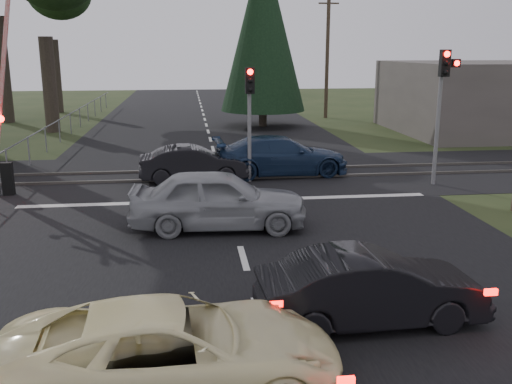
{
  "coord_description": "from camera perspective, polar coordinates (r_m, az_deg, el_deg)",
  "views": [
    {
      "loc": [
        -1.2,
        -9.4,
        4.72
      ],
      "look_at": [
        0.43,
        4.1,
        1.3
      ],
      "focal_mm": 40.0,
      "sensor_mm": 36.0,
      "label": 1
    }
  ],
  "objects": [
    {
      "name": "ground",
      "position": [
        10.58,
        0.37,
        -12.36
      ],
      "size": [
        120.0,
        120.0,
        0.0
      ],
      "primitive_type": "plane",
      "color": "#243217",
      "rests_on": "ground"
    },
    {
      "name": "road",
      "position": [
        20.0,
        -3.25,
        0.46
      ],
      "size": [
        14.0,
        100.0,
        0.01
      ],
      "primitive_type": "cube",
      "color": "black",
      "rests_on": "ground"
    },
    {
      "name": "dark_car_far",
      "position": [
        20.96,
        -6.28,
        2.83
      ],
      "size": [
        3.98,
        1.58,
        1.29
      ],
      "primitive_type": "imported",
      "rotation": [
        0.0,
        0.0,
        1.63
      ],
      "color": "black",
      "rests_on": "ground"
    },
    {
      "name": "dark_hatchback",
      "position": [
        10.29,
        11.42,
        -9.43
      ],
      "size": [
        4.04,
        1.58,
        1.31
      ],
      "primitive_type": "imported",
      "rotation": [
        0.0,
        0.0,
        1.62
      ],
      "color": "black",
      "rests_on": "ground"
    },
    {
      "name": "traffic_signal_right",
      "position": [
        20.85,
        18.21,
        9.57
      ],
      "size": [
        0.68,
        0.48,
        4.7
      ],
      "color": "slate",
      "rests_on": "ground"
    },
    {
      "name": "conifer_tree",
      "position": [
        35.73,
        0.7,
        16.16
      ],
      "size": [
        5.2,
        5.2,
        11.0
      ],
      "color": "#473D33",
      "rests_on": "ground"
    },
    {
      "name": "stop_line",
      "position": [
        18.25,
        -2.88,
        -0.84
      ],
      "size": [
        13.0,
        0.35,
        0.0
      ],
      "primitive_type": "cube",
      "color": "silver",
      "rests_on": "ground"
    },
    {
      "name": "silver_car",
      "position": [
        15.29,
        -3.77,
        -0.75
      ],
      "size": [
        4.82,
        2.17,
        1.61
      ],
      "primitive_type": "imported",
      "rotation": [
        0.0,
        0.0,
        1.51
      ],
      "color": "gray",
      "rests_on": "ground"
    },
    {
      "name": "utility_pole_far",
      "position": [
        65.12,
        1.73,
        14.12
      ],
      "size": [
        1.8,
        0.26,
        9.0
      ],
      "color": "#4C3D2D",
      "rests_on": "ground"
    },
    {
      "name": "fence_left",
      "position": [
        32.91,
        -18.46,
        5.15
      ],
      "size": [
        0.1,
        36.0,
        1.2
      ],
      "primitive_type": null,
      "color": "slate",
      "rests_on": "ground"
    },
    {
      "name": "rail_corridor",
      "position": [
        21.94,
        -3.59,
        1.69
      ],
      "size": [
        120.0,
        8.0,
        0.01
      ],
      "primitive_type": "cube",
      "color": "black",
      "rests_on": "ground"
    },
    {
      "name": "blue_sedan",
      "position": [
        21.85,
        2.5,
        3.63
      ],
      "size": [
        5.25,
        2.38,
        1.49
      ],
      "primitive_type": "imported",
      "rotation": [
        0.0,
        0.0,
        1.63
      ],
      "color": "#172845",
      "rests_on": "ground"
    },
    {
      "name": "cream_coupe",
      "position": [
        8.26,
        -8.53,
        -15.46
      ],
      "size": [
        4.87,
        2.46,
        1.32
      ],
      "primitive_type": "imported",
      "rotation": [
        0.0,
        0.0,
        1.63
      ],
      "color": "#FCF1B5",
      "rests_on": "ground"
    },
    {
      "name": "rail_far",
      "position": [
        22.71,
        -3.71,
        2.23
      ],
      "size": [
        120.0,
        0.12,
        0.1
      ],
      "primitive_type": "cube",
      "color": "#59544C",
      "rests_on": "ground"
    },
    {
      "name": "rail_near",
      "position": [
        21.15,
        -3.46,
        1.34
      ],
      "size": [
        120.0,
        0.12,
        0.1
      ],
      "primitive_type": "cube",
      "color": "#59544C",
      "rests_on": "ground"
    },
    {
      "name": "utility_pole_mid",
      "position": [
        40.57,
        7.16,
        14.02
      ],
      "size": [
        1.8,
        0.26,
        9.0
      ],
      "color": "#4C3D2D",
      "rests_on": "ground"
    },
    {
      "name": "traffic_signal_center",
      "position": [
        20.28,
        -0.63,
        8.71
      ],
      "size": [
        0.32,
        0.48,
        4.1
      ],
      "color": "slate",
      "rests_on": "ground"
    }
  ]
}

